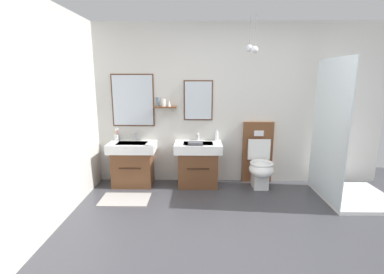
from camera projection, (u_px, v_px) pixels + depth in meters
name	position (u px, v px, depth m)	size (l,w,h in m)	color
ground_plane	(256.00, 251.00, 2.87)	(5.88, 5.16, 0.10)	#3D3D42
wall_back	(234.00, 105.00, 4.46)	(4.68, 0.66, 2.52)	beige
wall_left	(21.00, 125.00, 2.63)	(0.12, 3.96, 2.52)	beige
bath_mat	(125.00, 199.00, 3.94)	(0.68, 0.44, 0.01)	#9E9993
vanity_sink_left	(133.00, 162.00, 4.43)	(0.73, 0.47, 0.69)	brown
tap_on_left_sink	(134.00, 136.00, 4.51)	(0.03, 0.13, 0.11)	silver
vanity_sink_right	(198.00, 163.00, 4.42)	(0.73, 0.47, 0.69)	brown
tap_on_right_sink	(198.00, 136.00, 4.50)	(0.03, 0.13, 0.11)	silver
toilet	(259.00, 163.00, 4.39)	(0.48, 0.62, 1.00)	brown
toothbrush_cup	(116.00, 137.00, 4.51)	(0.07, 0.07, 0.20)	silver
soap_dispenser	(217.00, 136.00, 4.49)	(0.06, 0.06, 0.18)	white
folded_hand_towel	(196.00, 143.00, 4.21)	(0.22, 0.16, 0.04)	#47474C
shower_tray	(345.00, 171.00, 3.89)	(0.94, 1.01, 1.95)	white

